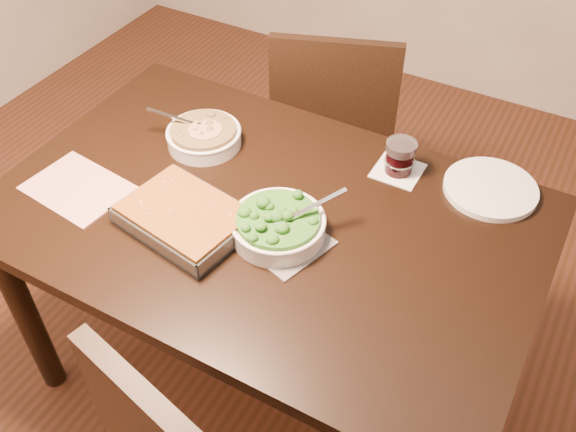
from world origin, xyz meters
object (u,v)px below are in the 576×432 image
(stew_bowl, at_px, (204,135))
(dinner_plate, at_px, (490,189))
(baking_dish, at_px, (185,217))
(broccoli_bowl, at_px, (278,225))
(wine_tumbler, at_px, (400,156))
(chair_far, at_px, (334,125))
(table, at_px, (266,238))

(stew_bowl, height_order, dinner_plate, stew_bowl)
(stew_bowl, height_order, baking_dish, stew_bowl)
(broccoli_bowl, bearing_deg, stew_bowl, 149.60)
(baking_dish, bearing_deg, wine_tumbler, 59.25)
(broccoli_bowl, xyz_separation_m, baking_dish, (-0.22, -0.08, -0.01))
(broccoli_bowl, height_order, wine_tumbler, wine_tumbler)
(dinner_plate, relative_size, chair_far, 0.27)
(broccoli_bowl, height_order, baking_dish, broccoli_bowl)
(stew_bowl, relative_size, chair_far, 0.26)
(stew_bowl, bearing_deg, dinner_plate, 14.21)
(broccoli_bowl, xyz_separation_m, wine_tumbler, (0.17, 0.37, 0.02))
(stew_bowl, xyz_separation_m, broccoli_bowl, (0.37, -0.21, 0.00))
(baking_dish, xyz_separation_m, wine_tumbler, (0.39, 0.46, 0.02))
(stew_bowl, bearing_deg, baking_dish, -63.88)
(stew_bowl, relative_size, wine_tumbler, 2.49)
(chair_far, bearing_deg, dinner_plate, 129.23)
(table, bearing_deg, wine_tumbler, 53.12)
(stew_bowl, relative_size, broccoli_bowl, 0.97)
(stew_bowl, distance_m, chair_far, 0.65)
(stew_bowl, bearing_deg, table, -28.70)
(wine_tumbler, bearing_deg, chair_far, 132.62)
(stew_bowl, xyz_separation_m, dinner_plate, (0.78, 0.20, -0.02))
(stew_bowl, height_order, chair_far, chair_far)
(dinner_plate, bearing_deg, stew_bowl, -165.79)
(wine_tumbler, bearing_deg, baking_dish, -130.45)
(table, height_order, wine_tumbler, wine_tumbler)
(table, relative_size, dinner_plate, 5.66)
(stew_bowl, relative_size, baking_dish, 0.68)
(table, bearing_deg, dinner_plate, 36.64)
(broccoli_bowl, distance_m, baking_dish, 0.24)
(stew_bowl, distance_m, wine_tumbler, 0.56)
(stew_bowl, xyz_separation_m, chair_far, (0.15, 0.57, -0.27))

